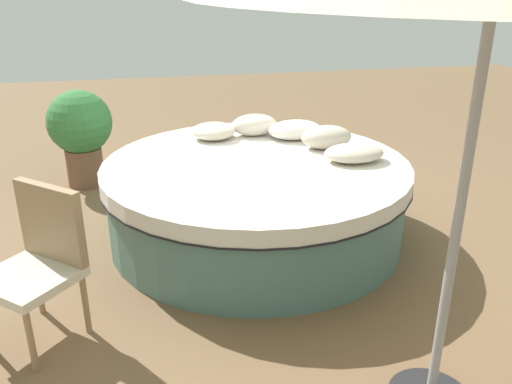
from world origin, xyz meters
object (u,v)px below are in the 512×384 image
at_px(round_bed, 256,198).
at_px(throw_pillow_0, 354,153).
at_px(throw_pillow_3, 254,125).
at_px(planter, 80,130).
at_px(throw_pillow_4, 213,131).
at_px(throw_pillow_1, 326,137).
at_px(patio_chair, 39,255).
at_px(throw_pillow_2, 295,130).

xyz_separation_m(round_bed, throw_pillow_0, (-0.81, 0.15, 0.41)).
relative_size(throw_pillow_3, planter, 0.43).
bearing_deg(throw_pillow_4, throw_pillow_1, 152.39).
bearing_deg(round_bed, throw_pillow_3, -100.95).
height_order(throw_pillow_0, patio_chair, patio_chair).
height_order(throw_pillow_1, throw_pillow_3, same).
height_order(throw_pillow_1, throw_pillow_2, throw_pillow_1).
bearing_deg(patio_chair, planter, -49.03).
height_order(patio_chair, planter, planter).
relative_size(throw_pillow_4, planter, 0.41).
xyz_separation_m(throw_pillow_4, planter, (1.31, -0.84, -0.14)).
height_order(throw_pillow_4, planter, planter).
bearing_deg(planter, throw_pillow_4, 147.25).
bearing_deg(planter, throw_pillow_3, 155.09).
xyz_separation_m(round_bed, patio_chair, (1.59, 1.07, 0.21)).
xyz_separation_m(throw_pillow_1, throw_pillow_4, (0.96, -0.50, -0.03)).
bearing_deg(planter, patio_chair, 89.48).
bearing_deg(planter, throw_pillow_1, 149.36).
relative_size(round_bed, throw_pillow_4, 6.15).
bearing_deg(throw_pillow_4, throw_pillow_0, 139.95).
distance_m(throw_pillow_0, planter, 2.96).
bearing_deg(throw_pillow_0, planter, -36.20).
bearing_deg(throw_pillow_3, throw_pillow_4, 6.13).
xyz_separation_m(round_bed, throw_pillow_2, (-0.51, -0.59, 0.43)).
bearing_deg(throw_pillow_2, round_bed, 49.22).
relative_size(throw_pillow_0, throw_pillow_4, 1.22).
height_order(round_bed, patio_chair, patio_chair).
bearing_deg(round_bed, patio_chair, 33.80).
xyz_separation_m(throw_pillow_3, throw_pillow_4, (0.41, 0.04, -0.03)).
height_order(throw_pillow_2, throw_pillow_3, throw_pillow_3).
distance_m(throw_pillow_4, patio_chair, 2.26).
relative_size(throw_pillow_2, patio_chair, 0.53).
distance_m(throw_pillow_2, throw_pillow_4, 0.78).
distance_m(patio_chair, planter, 2.66).
height_order(throw_pillow_0, planter, planter).
bearing_deg(throw_pillow_4, round_bed, 108.89).
bearing_deg(throw_pillow_0, throw_pillow_2, -67.27).
bearing_deg(throw_pillow_1, throw_pillow_0, 105.53).
bearing_deg(throw_pillow_1, throw_pillow_3, -44.79).
relative_size(throw_pillow_0, planter, 0.49).
xyz_separation_m(throw_pillow_4, patio_chair, (1.34, 1.82, -0.20)).
bearing_deg(throw_pillow_3, throw_pillow_1, 135.21).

